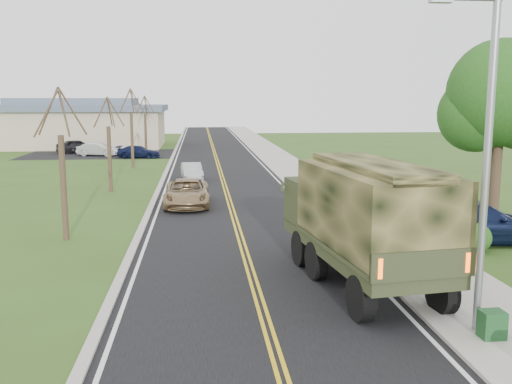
{
  "coord_description": "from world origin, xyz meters",
  "views": [
    {
      "loc": [
        -1.62,
        -13.0,
        5.63
      ],
      "look_at": [
        0.7,
        10.11,
        1.8
      ],
      "focal_mm": 40.0,
      "sensor_mm": 36.0,
      "label": 1
    }
  ],
  "objects": [
    {
      "name": "lot_car_silver",
      "position": [
        -11.49,
        44.22,
        0.66
      ],
      "size": [
        4.22,
        2.26,
        1.32
      ],
      "primitive_type": "imported",
      "rotation": [
        0.0,
        0.0,
        1.34
      ],
      "color": "#BBBBC0",
      "rests_on": "ground"
    },
    {
      "name": "ground",
      "position": [
        0.0,
        0.0,
        0.0
      ],
      "size": [
        160.0,
        160.0,
        0.0
      ],
      "primitive_type": "plane",
      "color": "#334B19",
      "rests_on": "ground"
    },
    {
      "name": "suv_champagne",
      "position": [
        -2.29,
        16.85,
        0.7
      ],
      "size": [
        2.32,
        5.03,
        1.4
      ],
      "primitive_type": "imported",
      "rotation": [
        0.0,
        0.0,
        0.0
      ],
      "color": "#907651",
      "rests_on": "ground"
    },
    {
      "name": "lot_car_navy",
      "position": [
        -7.34,
        42.0,
        0.59
      ],
      "size": [
        4.26,
        2.29,
        1.17
      ],
      "primitive_type": "imported",
      "rotation": [
        0.0,
        0.0,
        1.41
      ],
      "color": "#0E1434",
      "rests_on": "ground"
    },
    {
      "name": "lot_car_dark",
      "position": [
        -14.08,
        47.3,
        0.72
      ],
      "size": [
        4.58,
        3.23,
        1.45
      ],
      "primitive_type": "imported",
      "rotation": [
        0.0,
        0.0,
        1.97
      ],
      "color": "black",
      "rests_on": "ground"
    },
    {
      "name": "sidewalk_right",
      "position": [
        5.9,
        40.0,
        0.05
      ],
      "size": [
        3.2,
        120.0,
        0.1
      ],
      "primitive_type": "cube",
      "color": "#9E998E",
      "rests_on": "ground"
    },
    {
      "name": "bare_tree_d",
      "position": [
        -7.0,
        46.0,
        2.55
      ],
      "size": [
        1.88,
        2.2,
        5.91
      ],
      "color": "#38281C",
      "rests_on": "ground"
    },
    {
      "name": "leafy_tree",
      "position": [
        11.0,
        10.01,
        5.49
      ],
      "size": [
        4.83,
        4.5,
        8.1
      ],
      "color": "#38281C",
      "rests_on": "ground"
    },
    {
      "name": "sedan_silver",
      "position": [
        -2.13,
        26.11,
        0.61
      ],
      "size": [
        1.65,
        3.82,
        1.22
      ],
      "primitive_type": "imported",
      "rotation": [
        0.0,
        0.0,
        0.1
      ],
      "color": "#B4B5B9",
      "rests_on": "ground"
    },
    {
      "name": "street_light",
      "position": [
        4.9,
        -0.5,
        4.43
      ],
      "size": [
        1.65,
        0.22,
        8.0
      ],
      "color": "gray",
      "rests_on": "ground"
    },
    {
      "name": "bare_tree_c",
      "position": [
        -7.0,
        34.0,
        2.78
      ],
      "size": [
        2.04,
        2.39,
        6.42
      ],
      "color": "#38281C",
      "rests_on": "ground"
    },
    {
      "name": "bare_tree_b",
      "position": [
        -7.0,
        22.0,
        2.48
      ],
      "size": [
        1.83,
        2.14,
        5.73
      ],
      "color": "#38281C",
      "rests_on": "ground"
    },
    {
      "name": "utility_box_far",
      "position": [
        5.11,
        -1.03,
        0.43
      ],
      "size": [
        0.56,
        0.46,
        0.65
      ],
      "primitive_type": "cube",
      "rotation": [
        0.0,
        0.0,
        0.02
      ],
      "color": "#18441E",
      "rests_on": "sidewalk_right"
    },
    {
      "name": "pickup_navy",
      "position": [
        9.17,
        7.86,
        0.82
      ],
      "size": [
        5.84,
        2.76,
        1.65
      ],
      "primitive_type": "imported",
      "rotation": [
        0.0,
        0.0,
        1.49
      ],
      "color": "black",
      "rests_on": "ground"
    },
    {
      "name": "military_truck",
      "position": [
        3.23,
        3.24,
        2.2
      ],
      "size": [
        3.62,
        7.98,
        3.85
      ],
      "rotation": [
        0.0,
        0.0,
        0.13
      ],
      "color": "black",
      "rests_on": "ground"
    },
    {
      "name": "bare_tree_a",
      "position": [
        -7.0,
        10.0,
        2.63
      ],
      "size": [
        1.93,
        2.26,
        6.08
      ],
      "color": "#38281C",
      "rests_on": "ground"
    },
    {
      "name": "road",
      "position": [
        0.0,
        40.0,
        0.01
      ],
      "size": [
        8.0,
        120.0,
        0.01
      ],
      "primitive_type": "cube",
      "color": "black",
      "rests_on": "ground"
    },
    {
      "name": "curb_right",
      "position": [
        4.15,
        40.0,
        0.06
      ],
      "size": [
        0.3,
        120.0,
        0.12
      ],
      "primitive_type": "cube",
      "color": "#9E998E",
      "rests_on": "ground"
    },
    {
      "name": "commercial_building",
      "position": [
        -15.98,
        55.97,
        2.69
      ],
      "size": [
        25.5,
        21.5,
        5.65
      ],
      "color": "tan",
      "rests_on": "ground"
    },
    {
      "name": "curb_left",
      "position": [
        -4.15,
        40.0,
        0.05
      ],
      "size": [
        0.3,
        120.0,
        0.1
      ],
      "primitive_type": "cube",
      "color": "#9E998E",
      "rests_on": "ground"
    }
  ]
}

